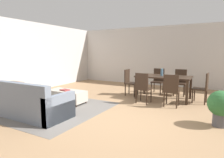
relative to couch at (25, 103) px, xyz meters
name	(u,v)px	position (x,y,z in m)	size (l,w,h in m)	color
ground_plane	(118,119)	(2.10, 0.86, -0.29)	(10.80, 10.80, 0.00)	#9E7A56
wall_back	(169,56)	(2.10, 5.86, 1.06)	(9.00, 0.12, 2.70)	beige
wall_left	(12,57)	(-2.40, 1.36, 1.06)	(0.12, 11.00, 2.70)	beige
area_rug	(49,108)	(0.05, 0.71, -0.29)	(3.00, 2.80, 0.01)	slate
couch	(25,103)	(0.00, 0.00, 0.00)	(2.29, 0.89, 0.86)	slate
ottoman_table	(67,96)	(0.09, 1.37, -0.07)	(1.19, 0.55, 0.38)	#B7AD9E
dining_table	(164,79)	(2.53, 3.28, 0.38)	(1.70, 0.96, 0.76)	#332319
dining_chair_near_left	(143,86)	(2.14, 2.40, 0.23)	(0.42, 0.42, 0.92)	#332319
dining_chair_near_right	(171,89)	(2.96, 2.42, 0.23)	(0.41, 0.41, 0.92)	#332319
dining_chair_far_left	(158,79)	(2.13, 4.11, 0.23)	(0.41, 0.41, 0.92)	#332319
dining_chair_far_right	(180,81)	(2.92, 4.14, 0.23)	(0.41, 0.41, 0.92)	#332319
dining_chair_head_east	(203,86)	(3.71, 3.28, 0.23)	(0.43, 0.43, 0.92)	#332319
dining_chair_head_west	(129,81)	(1.33, 3.26, 0.23)	(0.41, 0.41, 0.92)	#332319
vase_centerpiece	(162,72)	(2.46, 3.32, 0.58)	(0.08, 0.08, 0.23)	slate
book_on_ottoman	(65,90)	(0.06, 1.33, 0.10)	(0.26, 0.20, 0.03)	maroon
potted_plant	(221,105)	(4.16, 1.46, 0.15)	(0.53, 0.53, 0.75)	#4C4C51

